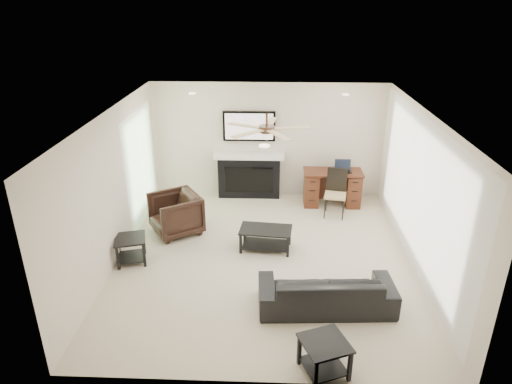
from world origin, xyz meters
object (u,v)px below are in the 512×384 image
(sofa, at_px, (326,290))
(fireplace_unit, at_px, (249,156))
(coffee_table, at_px, (266,239))
(armchair, at_px, (176,214))
(desk, at_px, (332,188))

(sofa, xyz_separation_m, fireplace_unit, (-1.31, 3.89, 0.67))
(fireplace_unit, bearing_deg, coffee_table, -79.73)
(armchair, height_order, coffee_table, armchair)
(sofa, distance_m, desk, 3.57)
(coffee_table, relative_size, fireplace_unit, 0.47)
(coffee_table, height_order, desk, desk)
(sofa, relative_size, coffee_table, 2.14)
(armchair, xyz_separation_m, fireplace_unit, (1.29, 1.74, 0.57))
(armchair, bearing_deg, sofa, 17.93)
(desk, bearing_deg, fireplace_unit, 168.95)
(armchair, height_order, fireplace_unit, fireplace_unit)
(coffee_table, xyz_separation_m, fireplace_unit, (-0.41, 2.29, 0.75))
(sofa, bearing_deg, desk, -100.75)
(armchair, distance_m, desk, 3.37)
(coffee_table, height_order, fireplace_unit, fireplace_unit)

